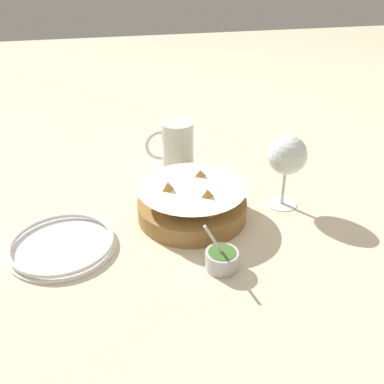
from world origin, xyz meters
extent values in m
plane|color=beige|center=(0.00, 0.00, 0.00)|extent=(4.00, 4.00, 0.00)
cylinder|color=olive|center=(0.02, 0.03, 0.02)|extent=(0.22, 0.22, 0.04)
cone|color=#EDE5C6|center=(0.02, 0.03, 0.04)|extent=(0.22, 0.22, 0.07)
cylinder|color=#3D842D|center=(0.02, 0.03, 0.02)|extent=(0.17, 0.17, 0.01)
pyramid|color=#CC8E42|center=(0.07, 0.03, 0.06)|extent=(0.07, 0.06, 0.06)
pyramid|color=#CC8E42|center=(0.00, 0.07, 0.06)|extent=(0.07, 0.05, 0.06)
pyramid|color=#CC8E42|center=(-0.01, -0.01, 0.05)|extent=(0.07, 0.06, 0.06)
cylinder|color=#B7B7BC|center=(0.01, 0.20, 0.02)|extent=(0.06, 0.06, 0.03)
cylinder|color=#42702D|center=(0.01, 0.20, 0.02)|extent=(0.05, 0.05, 0.02)
cylinder|color=#B7B7BC|center=(0.02, 0.20, 0.05)|extent=(0.05, 0.01, 0.08)
cylinder|color=silver|center=(-0.18, 0.03, 0.00)|extent=(0.07, 0.07, 0.00)
cylinder|color=silver|center=(-0.18, 0.03, 0.04)|extent=(0.01, 0.01, 0.08)
sphere|color=silver|center=(-0.18, 0.03, 0.12)|extent=(0.08, 0.08, 0.08)
sphere|color=#DBD17A|center=(-0.18, 0.03, 0.11)|extent=(0.06, 0.06, 0.06)
cylinder|color=silver|center=(0.00, -0.21, 0.06)|extent=(0.08, 0.08, 0.11)
cylinder|color=orange|center=(0.00, -0.21, 0.04)|extent=(0.07, 0.07, 0.08)
torus|color=silver|center=(0.04, -0.21, 0.06)|extent=(0.08, 0.01, 0.08)
cylinder|color=white|center=(0.28, 0.08, 0.00)|extent=(0.20, 0.20, 0.01)
torus|color=white|center=(0.28, 0.08, 0.01)|extent=(0.19, 0.19, 0.01)
camera|label=1|loc=(0.19, 0.75, 0.49)|focal=40.00mm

